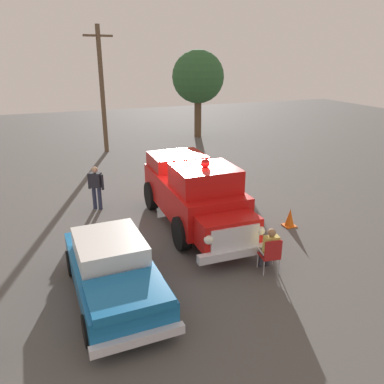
% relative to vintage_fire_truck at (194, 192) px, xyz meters
% --- Properties ---
extents(ground_plane, '(60.00, 60.00, 0.00)m').
position_rel_vintage_fire_truck_xyz_m(ground_plane, '(0.02, -0.08, -1.20)').
color(ground_plane, '#514F4C').
extents(vintage_fire_truck, '(5.97, 2.36, 2.59)m').
position_rel_vintage_fire_truck_xyz_m(vintage_fire_truck, '(0.00, 0.00, 0.00)').
color(vintage_fire_truck, black).
rests_on(vintage_fire_truck, ground).
extents(classic_hot_rod, '(4.41, 2.02, 1.46)m').
position_rel_vintage_fire_truck_xyz_m(classic_hot_rod, '(3.26, -3.37, -0.45)').
color(classic_hot_rod, black).
rests_on(classic_hot_rod, ground).
extents(lawn_chair_near_truck, '(0.56, 0.57, 1.02)m').
position_rel_vintage_fire_truck_xyz_m(lawn_chair_near_truck, '(3.67, 0.75, -0.61)').
color(lawn_chair_near_truck, '#B7BABF').
rests_on(lawn_chair_near_truck, ground).
extents(spectator_seated, '(0.58, 0.45, 1.29)m').
position_rel_vintage_fire_truck_xyz_m(spectator_seated, '(3.54, 0.77, -0.50)').
color(spectator_seated, '#383842').
rests_on(spectator_seated, ground).
extents(spectator_standing, '(0.45, 0.58, 1.68)m').
position_rel_vintage_fire_truck_xyz_m(spectator_standing, '(-2.68, -2.92, -0.23)').
color(spectator_standing, '#2D334C').
rests_on(spectator_standing, ground).
extents(oak_tree_left, '(3.52, 3.52, 5.86)m').
position_rel_vintage_fire_truck_xyz_m(oak_tree_left, '(-13.83, 5.74, 2.86)').
color(oak_tree_left, brown).
rests_on(oak_tree_left, ground).
extents(utility_pole, '(0.50, 1.68, 7.12)m').
position_rel_vintage_fire_truck_xyz_m(utility_pole, '(-11.74, -1.06, 2.50)').
color(utility_pole, brown).
rests_on(utility_pole, ground).
extents(traffic_cone, '(0.40, 0.40, 0.64)m').
position_rel_vintage_fire_truck_xyz_m(traffic_cone, '(1.31, 3.00, -0.89)').
color(traffic_cone, orange).
rests_on(traffic_cone, ground).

